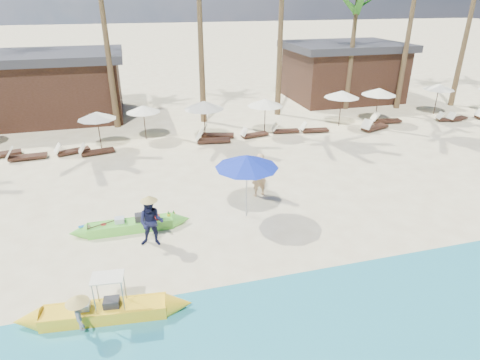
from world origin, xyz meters
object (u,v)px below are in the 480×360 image
object	(u,v)px
green_canoe	(131,225)
yellow_canoe	(105,311)
tourist	(259,175)
blue_umbrella	(247,161)

from	to	relation	value
green_canoe	yellow_canoe	size ratio (longest dim) A/B	0.93
green_canoe	tourist	distance (m)	5.43
tourist	blue_umbrella	xyz separation A→B (m)	(-0.97, -1.54, 1.30)
green_canoe	tourist	xyz separation A→B (m)	(5.19, 1.43, 0.73)
green_canoe	tourist	size ratio (longest dim) A/B	2.50
yellow_canoe	green_canoe	bearing A→B (deg)	85.97
tourist	yellow_canoe	bearing A→B (deg)	32.80
tourist	blue_umbrella	bearing A→B (deg)	46.99
green_canoe	yellow_canoe	world-z (taller)	yellow_canoe
green_canoe	blue_umbrella	distance (m)	4.68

